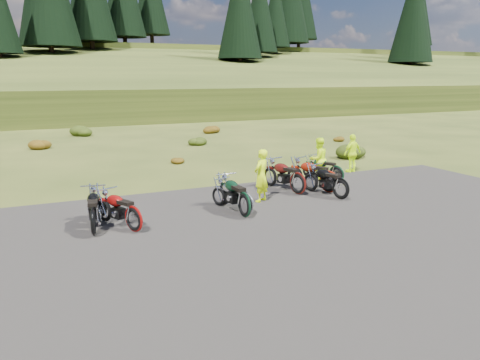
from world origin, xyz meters
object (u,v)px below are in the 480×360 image
motorcycle_0 (94,236)px  person_middle (261,176)px  motorcycle_7 (336,184)px  motorcycle_3 (246,215)px

motorcycle_0 → person_middle: size_ratio=1.21×
motorcycle_0 → motorcycle_7: size_ratio=1.07×
motorcycle_0 → person_middle: person_middle is taller
motorcycle_0 → motorcycle_3: (4.47, 0.10, 0.00)m
motorcycle_0 → motorcycle_3: 4.47m
motorcycle_0 → motorcycle_7: (9.42, 2.37, 0.00)m
motorcycle_3 → motorcycle_7: 5.44m
person_middle → motorcycle_3: bearing=12.8°
motorcycle_0 → person_middle: (5.54, 1.19, 0.88)m
motorcycle_3 → motorcycle_7: bearing=-85.0°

